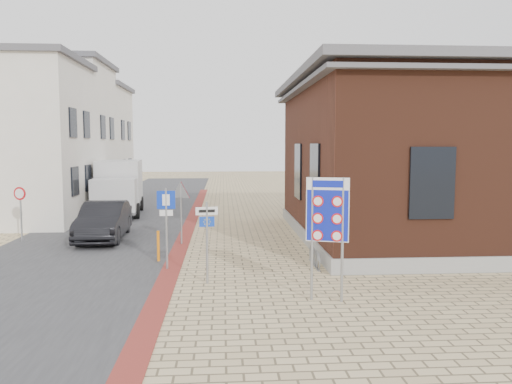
{
  "coord_description": "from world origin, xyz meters",
  "views": [
    {
      "loc": [
        -0.33,
        -13.72,
        3.97
      ],
      "look_at": [
        0.89,
        4.74,
        2.2
      ],
      "focal_mm": 35.0,
      "sensor_mm": 36.0,
      "label": 1
    }
  ],
  "objects_px": {
    "border_sign": "(328,212)",
    "essen_sign": "(207,230)",
    "box_truck": "(119,187)",
    "parking_sign": "(166,214)",
    "sedan": "(104,221)",
    "bollard": "(158,246)"
  },
  "relations": [
    {
      "from": "box_truck",
      "to": "parking_sign",
      "type": "distance_m",
      "value": 13.48
    },
    {
      "from": "sedan",
      "to": "bollard",
      "type": "bearing_deg",
      "value": -58.95
    },
    {
      "from": "border_sign",
      "to": "essen_sign",
      "type": "distance_m",
      "value": 3.63
    },
    {
      "from": "essen_sign",
      "to": "bollard",
      "type": "distance_m",
      "value": 3.45
    },
    {
      "from": "sedan",
      "to": "essen_sign",
      "type": "distance_m",
      "value": 8.35
    },
    {
      "from": "box_truck",
      "to": "parking_sign",
      "type": "bearing_deg",
      "value": -77.87
    },
    {
      "from": "sedan",
      "to": "parking_sign",
      "type": "height_order",
      "value": "parking_sign"
    },
    {
      "from": "border_sign",
      "to": "parking_sign",
      "type": "bearing_deg",
      "value": 157.73
    },
    {
      "from": "sedan",
      "to": "box_truck",
      "type": "xyz_separation_m",
      "value": [
        -0.93,
        7.55,
        0.78
      ]
    },
    {
      "from": "sedan",
      "to": "bollard",
      "type": "xyz_separation_m",
      "value": [
        2.77,
        -4.17,
        -0.26
      ]
    },
    {
      "from": "border_sign",
      "to": "parking_sign",
      "type": "relative_size",
      "value": 1.21
    },
    {
      "from": "border_sign",
      "to": "essen_sign",
      "type": "bearing_deg",
      "value": 165.95
    },
    {
      "from": "sedan",
      "to": "parking_sign",
      "type": "xyz_separation_m",
      "value": [
        3.19,
        -5.28,
        0.99
      ]
    },
    {
      "from": "border_sign",
      "to": "essen_sign",
      "type": "height_order",
      "value": "border_sign"
    },
    {
      "from": "border_sign",
      "to": "essen_sign",
      "type": "relative_size",
      "value": 1.34
    },
    {
      "from": "border_sign",
      "to": "box_truck",
      "type": "bearing_deg",
      "value": 133.67
    },
    {
      "from": "box_truck",
      "to": "essen_sign",
      "type": "relative_size",
      "value": 2.56
    },
    {
      "from": "essen_sign",
      "to": "parking_sign",
      "type": "distance_m",
      "value": 2.17
    },
    {
      "from": "essen_sign",
      "to": "parking_sign",
      "type": "relative_size",
      "value": 0.91
    },
    {
      "from": "sedan",
      "to": "border_sign",
      "type": "relative_size",
      "value": 1.52
    },
    {
      "from": "sedan",
      "to": "bollard",
      "type": "distance_m",
      "value": 5.02
    },
    {
      "from": "essen_sign",
      "to": "parking_sign",
      "type": "bearing_deg",
      "value": 117.93
    }
  ]
}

